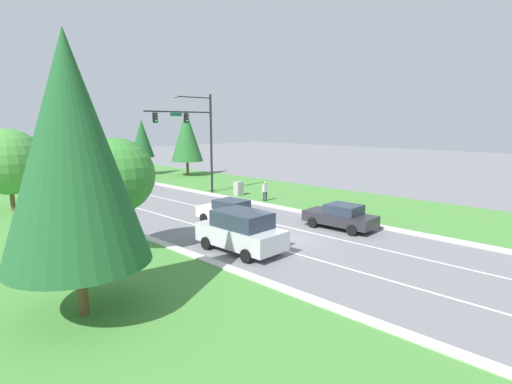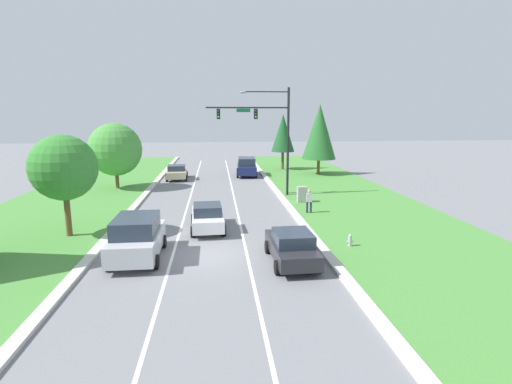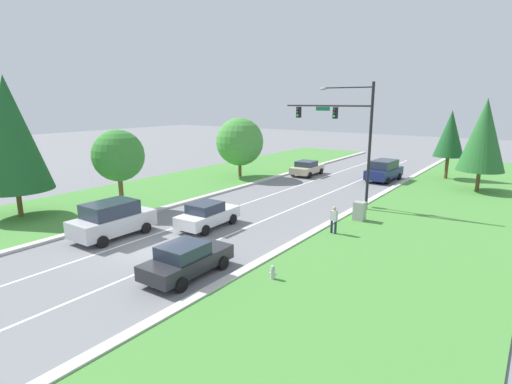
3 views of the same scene
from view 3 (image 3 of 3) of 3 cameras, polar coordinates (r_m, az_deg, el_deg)
ground_plane at (r=21.83m, az=-14.47°, el=-7.90°), size 160.00×160.00×0.00m
curb_strip_right at (r=18.10m, az=-2.62°, el=-11.67°), size 0.50×90.00×0.15m
curb_strip_left at (r=26.21m, az=-22.49°, el=-4.80°), size 0.50×90.00×0.15m
grass_verge_right at (r=15.75m, az=13.20°, el=-16.15°), size 10.00×90.00×0.08m
grass_verge_left at (r=30.68m, az=-27.73°, el=-2.88°), size 10.00×90.00×0.08m
lane_stripe_inner_left at (r=23.17m, az=-17.36°, el=-6.85°), size 0.14×81.00×0.01m
lane_stripe_inner_right at (r=20.55m, az=-11.19°, el=-9.05°), size 0.14×81.00×0.01m
traffic_signal_mast at (r=29.16m, az=12.77°, el=9.02°), size 6.73×0.41×8.85m
silver_suv at (r=24.09m, az=-19.86°, el=-3.67°), size 2.32×4.66×2.06m
charcoal_sedan at (r=18.12m, az=-9.90°, el=-9.43°), size 2.12×4.41×1.53m
white_sedan at (r=24.58m, az=-6.95°, el=-3.25°), size 2.11×4.39×1.59m
champagne_sedan at (r=41.96m, az=7.30°, el=3.43°), size 2.29×4.54×1.53m
navy_suv at (r=40.62m, az=17.82°, el=2.97°), size 2.43×5.09×2.03m
utility_cabinet at (r=26.49m, az=14.56°, el=-2.74°), size 0.70×0.60×1.29m
pedestrian at (r=23.49m, az=11.06°, el=-3.82°), size 0.41×0.27×1.69m
fire_hydrant at (r=17.58m, az=2.41°, el=-11.48°), size 0.34×0.20×0.70m
conifer_near_right_tree at (r=38.37m, az=29.76°, el=7.07°), size 3.76×3.76×7.84m
oak_near_left_tree at (r=40.02m, az=-2.35°, el=7.18°), size 4.73×4.73×5.99m
conifer_far_right_tree at (r=43.29m, az=26.00°, el=7.48°), size 2.80×2.80×6.74m
oak_far_left_tree at (r=29.27m, az=-19.07°, el=4.91°), size 3.57×3.57×5.69m
conifer_mid_left_tree at (r=30.12m, az=-31.70°, el=7.09°), size 4.58×4.58×9.21m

